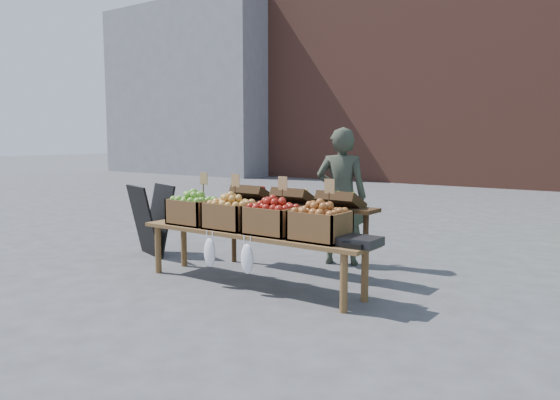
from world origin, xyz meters
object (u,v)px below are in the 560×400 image
Objects in this scene: vendor at (341,196)px; back_table at (294,227)px; chalkboard_sign at (151,220)px; crate_green_apples at (320,226)px; weighing_scale at (360,241)px; crate_golden_apples at (194,212)px; display_bench at (252,259)px; crate_red_apples at (273,221)px; crate_russet_pears at (231,216)px.

back_table is (-0.22, -0.68, -0.31)m from vendor.
back_table is (2.03, 0.33, 0.05)m from chalkboard_sign.
back_table is 4.20× the size of crate_green_apples.
back_table is 6.18× the size of weighing_scale.
crate_green_apples is at bearing 11.00° from chalkboard_sign.
crate_green_apples is at bearing 90.04° from vendor.
chalkboard_sign is 1.86× the size of crate_golden_apples.
weighing_scale is (3.24, -0.39, 0.14)m from chalkboard_sign.
display_bench is (-0.26, -1.40, -0.54)m from vendor.
crate_green_apples is (1.65, 0.00, 0.00)m from crate_golden_apples.
back_table is at bearing 50.07° from vendor.
crate_red_apples and crate_green_apples have the same top height.
crate_red_apples is at bearing 0.00° from crate_russet_pears.
chalkboard_sign is 1.86× the size of crate_russet_pears.
crate_golden_apples is 1.00× the size of crate_red_apples.
back_table reaches higher than crate_russet_pears.
chalkboard_sign is at bearing 161.52° from crate_golden_apples.
back_table reaches higher than display_bench.
crate_golden_apples is 1.65m from crate_green_apples.
weighing_scale is (1.52, 0.00, -0.10)m from crate_russet_pears.
vendor reaches higher than crate_red_apples.
weighing_scale is at bearing 0.00° from display_bench.
weighing_scale is (0.97, 0.00, -0.10)m from crate_red_apples.
weighing_scale is at bearing 103.30° from vendor.
back_table reaches higher than crate_green_apples.
display_bench is at bearing 0.00° from crate_golden_apples.
crate_green_apples is (0.82, 0.00, 0.42)m from display_bench.
crate_green_apples is (0.57, -1.40, -0.12)m from vendor.
vendor is 3.30× the size of crate_red_apples.
crate_red_apples is (0.02, -1.40, -0.12)m from vendor.
crate_golden_apples is at bearing -140.15° from back_table.
weighing_scale is at bearing 0.00° from crate_russet_pears.
crate_golden_apples reaches higher than weighing_scale.
back_table is 0.81m from crate_russet_pears.
display_bench is 0.93m from crate_golden_apples.
crate_red_apples is at bearing 0.00° from crate_golden_apples.
display_bench is at bearing 7.80° from chalkboard_sign.
vendor is 0.79× the size of back_table.
crate_russet_pears is (1.72, -0.39, 0.24)m from chalkboard_sign.
crate_golden_apples is 1.47× the size of weighing_scale.
display_bench is 5.40× the size of crate_russet_pears.
vendor is 0.61× the size of display_bench.
crate_red_apples is 0.98m from weighing_scale.
display_bench is 1.29m from weighing_scale.
crate_red_apples is (2.27, -0.39, 0.24)m from chalkboard_sign.
chalkboard_sign is 1.25m from crate_golden_apples.
display_bench is 5.40× the size of crate_green_apples.
crate_green_apples is 1.47× the size of weighing_scale.
weighing_scale is at bearing 0.00° from crate_green_apples.
back_table is 0.78× the size of display_bench.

